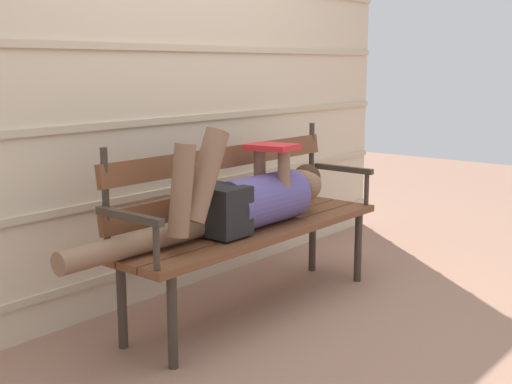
{
  "coord_description": "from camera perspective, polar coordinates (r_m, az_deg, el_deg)",
  "views": [
    {
      "loc": [
        -2.56,
        -1.98,
        1.26
      ],
      "look_at": [
        0.0,
        0.12,
        0.63
      ],
      "focal_mm": 46.73,
      "sensor_mm": 36.0,
      "label": 1
    }
  ],
  "objects": [
    {
      "name": "house_siding",
      "position": [
        3.72,
        -7.13,
        9.17
      ],
      "size": [
        4.07,
        0.08,
        2.32
      ],
      "color": "beige",
      "rests_on": "ground"
    },
    {
      "name": "park_bench",
      "position": [
        3.44,
        -0.84,
        -1.94
      ],
      "size": [
        1.7,
        0.43,
        0.92
      ],
      "color": "brown",
      "rests_on": "ground"
    },
    {
      "name": "reclining_person",
      "position": [
        3.32,
        -0.89,
        -0.6
      ],
      "size": [
        1.66,
        0.26,
        0.54
      ],
      "color": "#514784"
    },
    {
      "name": "ground_plane",
      "position": [
        3.48,
        1.59,
        -10.48
      ],
      "size": [
        12.0,
        12.0,
        0.0
      ],
      "primitive_type": "plane",
      "color": "#936B56"
    }
  ]
}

